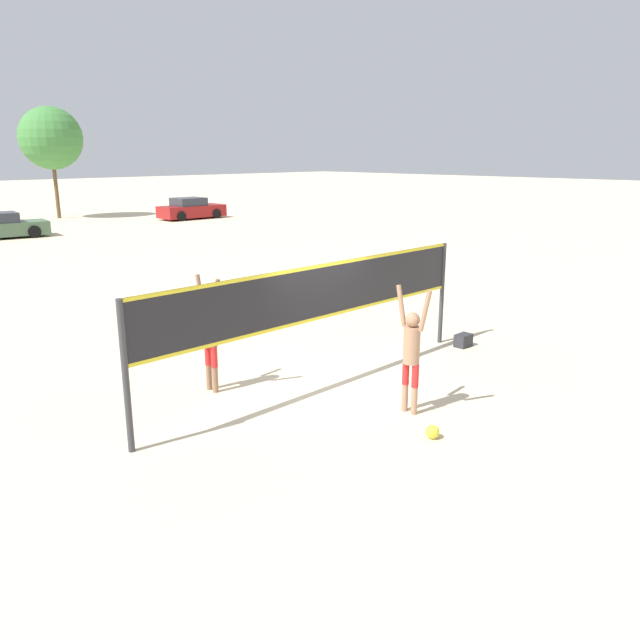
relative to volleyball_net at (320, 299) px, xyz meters
name	(u,v)px	position (x,y,z in m)	size (l,w,h in m)	color
ground_plane	(320,384)	(0.00, 0.00, -1.69)	(200.00, 200.00, 0.00)	beige
volleyball_net	(320,299)	(0.00, 0.00, 0.00)	(8.00, 0.10, 2.34)	#38383D
player_spiker	(412,348)	(0.16, -2.02, -0.53)	(0.28, 0.71, 2.19)	tan
player_blocker	(210,332)	(-1.66, 1.19, -0.54)	(0.28, 0.71, 2.18)	#8C664C
volleyball	(432,432)	(-0.39, -2.89, -1.58)	(0.22, 0.22, 0.22)	yellow
gear_bag	(463,340)	(4.06, -0.58, -1.55)	(0.40, 0.27, 0.29)	#2D2D33
parked_car_near	(191,209)	(15.68, 28.26, -1.06)	(4.42, 2.05, 1.41)	maroon
parked_car_mid	(1,227)	(3.09, 26.75, -1.09)	(4.61, 2.40, 1.33)	#4C6B4C
tree_left_cluster	(51,138)	(9.49, 34.95, 3.54)	(4.07, 4.07, 7.28)	brown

